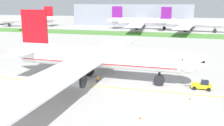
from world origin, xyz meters
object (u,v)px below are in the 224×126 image
(ground_crew_wingwalker_port, at_px, (98,78))
(service_truck_baggage_loader, at_px, (198,58))
(airliner_foreground, at_px, (94,57))
(parked_airliner_far_outer, at_px, (190,23))
(parked_airliner_far_right, at_px, (140,22))
(pushback_tug, at_px, (202,85))
(parked_airliner_far_centre, at_px, (29,20))
(traffic_cone_near_nose, at_px, (140,117))
(traffic_cone_port_wing, at_px, (190,98))

(ground_crew_wingwalker_port, xyz_separation_m, service_truck_baggage_loader, (25.39, 30.04, 0.49))
(airliner_foreground, bearing_deg, parked_airliner_far_outer, 78.47)
(airliner_foreground, height_order, parked_airliner_far_right, airliner_foreground)
(pushback_tug, bearing_deg, airliner_foreground, 178.77)
(pushback_tug, height_order, service_truck_baggage_loader, service_truck_baggage_loader)
(parked_airliner_far_right, relative_size, parked_airliner_far_outer, 1.07)
(pushback_tug, relative_size, parked_airliner_far_centre, 0.08)
(parked_airliner_far_centre, distance_m, parked_airliner_far_outer, 126.86)
(traffic_cone_near_nose, xyz_separation_m, parked_airliner_far_outer, (9.89, 143.44, 5.33))
(airliner_foreground, distance_m, service_truck_baggage_loader, 39.16)
(airliner_foreground, bearing_deg, traffic_cone_port_wing, -18.60)
(airliner_foreground, relative_size, traffic_cone_port_wing, 140.03)
(parked_airliner_far_right, bearing_deg, ground_crew_wingwalker_port, -85.13)
(parked_airliner_far_right, bearing_deg, traffic_cone_near_nose, -80.55)
(pushback_tug, distance_m, parked_airliner_far_right, 136.52)
(traffic_cone_near_nose, bearing_deg, airliner_foreground, 127.70)
(service_truck_baggage_loader, relative_size, parked_airliner_far_outer, 0.07)
(parked_airliner_far_outer, bearing_deg, parked_airliner_far_right, 168.18)
(traffic_cone_near_nose, bearing_deg, pushback_tug, 59.76)
(service_truck_baggage_loader, height_order, parked_airliner_far_centre, parked_airliner_far_centre)
(traffic_cone_port_wing, distance_m, parked_airliner_far_centre, 185.07)
(service_truck_baggage_loader, xyz_separation_m, parked_airliner_far_right, (-36.71, 102.87, 4.16))
(traffic_cone_near_nose, xyz_separation_m, service_truck_baggage_loader, (11.61, 47.89, 1.22))
(ground_crew_wingwalker_port, distance_m, parked_airliner_far_right, 133.47)
(pushback_tug, bearing_deg, traffic_cone_near_nose, -120.24)
(traffic_cone_port_wing, distance_m, parked_airliner_far_right, 143.05)
(airliner_foreground, bearing_deg, parked_airliner_far_right, 94.28)
(pushback_tug, xyz_separation_m, traffic_cone_near_nose, (-11.22, -19.25, -0.70))
(ground_crew_wingwalker_port, xyz_separation_m, traffic_cone_near_nose, (13.78, -17.85, -0.74))
(parked_airliner_far_centre, relative_size, parked_airliner_far_right, 0.88)
(airliner_foreground, distance_m, ground_crew_wingwalker_port, 5.61)
(traffic_cone_port_wing, height_order, service_truck_baggage_loader, service_truck_baggage_loader)
(pushback_tug, bearing_deg, service_truck_baggage_loader, 89.23)
(pushback_tug, xyz_separation_m, traffic_cone_port_wing, (-2.75, -7.43, -0.70))
(traffic_cone_near_nose, xyz_separation_m, parked_airliner_far_right, (-25.11, 150.76, 5.39))
(service_truck_baggage_loader, bearing_deg, pushback_tug, -90.77)
(airliner_foreground, relative_size, parked_airliner_far_centre, 1.09)
(ground_crew_wingwalker_port, distance_m, parked_airliner_far_outer, 127.88)
(pushback_tug, xyz_separation_m, parked_airliner_far_right, (-36.33, 131.51, 4.68))
(parked_airliner_far_right, bearing_deg, traffic_cone_port_wing, -76.42)
(airliner_foreground, bearing_deg, service_truck_baggage_loader, 46.20)
(pushback_tug, distance_m, ground_crew_wingwalker_port, 25.04)
(parked_airliner_far_right, xyz_separation_m, parked_airliner_far_outer, (35.00, -7.32, -0.06))
(ground_crew_wingwalker_port, bearing_deg, service_truck_baggage_loader, 49.79)
(traffic_cone_port_wing, bearing_deg, pushback_tug, 69.68)
(ground_crew_wingwalker_port, bearing_deg, parked_airliner_far_right, 94.87)
(airliner_foreground, xyz_separation_m, traffic_cone_near_nose, (15.32, -19.82, -5.76))
(pushback_tug, relative_size, traffic_cone_near_nose, 10.86)
(traffic_cone_port_wing, bearing_deg, parked_airliner_far_outer, 89.38)
(traffic_cone_port_wing, relative_size, parked_airliner_far_centre, 0.01)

